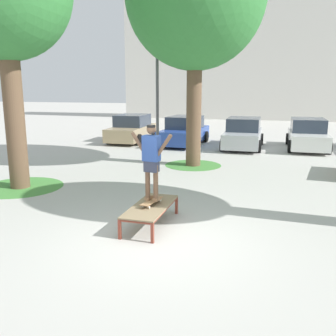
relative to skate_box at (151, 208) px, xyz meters
name	(u,v)px	position (x,y,z in m)	size (l,w,h in m)	color
ground_plane	(161,240)	(0.45, -0.76, -0.41)	(120.00, 120.00, 0.00)	#B7B5AD
building_facade	(293,57)	(4.29, 30.01, 5.24)	(31.40, 4.00, 11.31)	silver
skate_box	(151,208)	(0.00, 0.00, 0.00)	(0.81, 1.92, 0.46)	brown
skateboard	(152,201)	(0.00, 0.09, 0.12)	(0.33, 0.82, 0.09)	#9E754C
skater	(151,157)	(0.00, 0.09, 1.12)	(1.00, 0.33, 1.69)	brown
grass_patch_near_left	(21,187)	(-4.89, 2.08, -0.41)	(2.58, 2.58, 0.01)	#47893D
grass_patch_mid_back	(193,165)	(-0.36, 6.71, -0.41)	(2.22, 2.22, 0.01)	#47893D
car_tan	(132,129)	(-5.00, 12.35, 0.28)	(1.94, 4.21, 1.50)	tan
car_blue	(184,132)	(-1.88, 11.97, 0.28)	(2.19, 4.33, 1.50)	#28479E
car_silver	(243,134)	(1.23, 11.71, 0.28)	(1.97, 4.23, 1.50)	#B7BABF
car_white	(308,135)	(4.34, 12.10, 0.28)	(1.94, 4.21, 1.50)	silver
light_post	(157,66)	(-1.91, 7.02, 3.41)	(0.36, 0.36, 5.83)	#4C4C51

